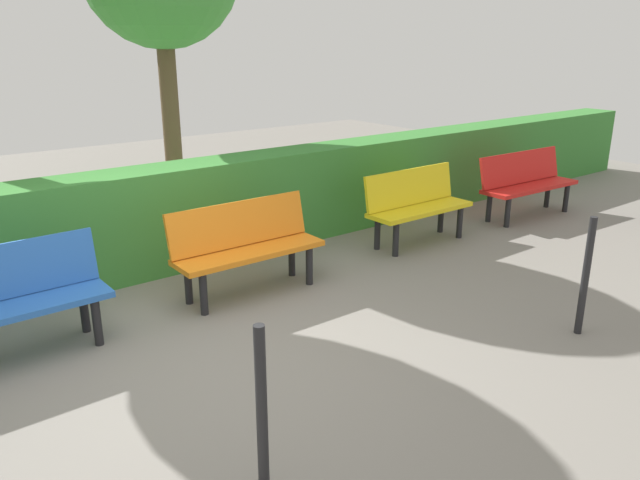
{
  "coord_description": "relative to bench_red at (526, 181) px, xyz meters",
  "views": [
    {
      "loc": [
        1.87,
        3.83,
        2.33
      ],
      "look_at": [
        -1.43,
        -0.42,
        0.55
      ],
      "focal_mm": 34.57,
      "sensor_mm": 36.0,
      "label": 1
    }
  ],
  "objects": [
    {
      "name": "ground_plane",
      "position": [
        5.32,
        0.88,
        -0.48
      ],
      "size": [
        20.35,
        20.35,
        0.0
      ],
      "primitive_type": "plane",
      "color": "gray"
    },
    {
      "name": "bench_red",
      "position": [
        0.0,
        0.0,
        0.0
      ],
      "size": [
        1.58,
        0.53,
        0.86
      ],
      "rotation": [
        0.0,
        0.0,
        -0.04
      ],
      "color": "red",
      "rests_on": "ground_plane"
    },
    {
      "name": "bench_yellow",
      "position": [
        2.01,
        -0.11,
        -0.0
      ],
      "size": [
        1.38,
        0.46,
        0.86
      ],
      "rotation": [
        0.0,
        0.0,
        -0.0
      ],
      "color": "yellow",
      "rests_on": "ground_plane"
    },
    {
      "name": "bench_orange",
      "position": [
        4.38,
        -0.05,
        -0.0
      ],
      "size": [
        1.45,
        0.48,
        0.86
      ],
      "rotation": [
        0.0,
        0.0,
        -0.01
      ],
      "color": "orange",
      "rests_on": "ground_plane"
    },
    {
      "name": "bench_blue",
      "position": [
        6.47,
        -0.06,
        -0.0
      ],
      "size": [
        1.48,
        0.47,
        0.86
      ],
      "rotation": [
        0.0,
        0.0,
        0.01
      ],
      "color": "blue",
      "rests_on": "ground_plane"
    },
    {
      "name": "hedge_row",
      "position": [
        4.33,
        -1.14,
        0.05
      ],
      "size": [
        16.35,
        0.56,
        1.07
      ],
      "primitive_type": "cube",
      "color": "#387F33",
      "rests_on": "ground_plane"
    },
    {
      "name": "railing_post_mid",
      "position": [
        2.68,
        2.39,
        0.02
      ],
      "size": [
        0.06,
        0.06,
        1.0
      ],
      "primitive_type": "cylinder",
      "color": "black",
      "rests_on": "ground_plane"
    },
    {
      "name": "railing_post_far",
      "position": [
        5.77,
        2.39,
        0.02
      ],
      "size": [
        0.06,
        0.06,
        1.0
      ],
      "primitive_type": "cylinder",
      "color": "black",
      "rests_on": "ground_plane"
    }
  ]
}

